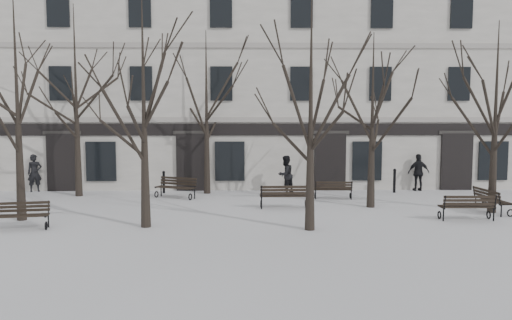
{
  "coord_description": "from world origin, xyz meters",
  "views": [
    {
      "loc": [
        -0.76,
        -17.26,
        3.76
      ],
      "look_at": [
        -0.36,
        3.0,
        1.99
      ],
      "focal_mm": 35.0,
      "sensor_mm": 36.0,
      "label": 1
    }
  ],
  "objects_px": {
    "tree_3": "(496,94)",
    "bench_5": "(491,200)",
    "bench_1": "(284,195)",
    "tree_1": "(143,84)",
    "bench_4": "(333,189)",
    "tree_0": "(16,78)",
    "bench_0": "(20,215)",
    "bench_3": "(176,187)",
    "tree_2": "(311,85)",
    "bench_2": "(467,206)"
  },
  "relations": [
    {
      "from": "tree_1",
      "to": "bench_0",
      "type": "bearing_deg",
      "value": -176.24
    },
    {
      "from": "bench_0",
      "to": "tree_1",
      "type": "bearing_deg",
      "value": -6.08
    },
    {
      "from": "tree_1",
      "to": "tree_3",
      "type": "distance_m",
      "value": 13.28
    },
    {
      "from": "tree_0",
      "to": "bench_0",
      "type": "xyz_separation_m",
      "value": [
        0.62,
        -1.49,
        -4.64
      ]
    },
    {
      "from": "tree_2",
      "to": "tree_3",
      "type": "distance_m",
      "value": 8.07
    },
    {
      "from": "tree_0",
      "to": "bench_1",
      "type": "distance_m",
      "value": 10.96
    },
    {
      "from": "tree_3",
      "to": "bench_3",
      "type": "relative_size",
      "value": 3.71
    },
    {
      "from": "tree_0",
      "to": "bench_3",
      "type": "relative_size",
      "value": 4.11
    },
    {
      "from": "tree_0",
      "to": "bench_0",
      "type": "relative_size",
      "value": 4.35
    },
    {
      "from": "bench_4",
      "to": "bench_5",
      "type": "bearing_deg",
      "value": 154.09
    },
    {
      "from": "bench_2",
      "to": "bench_3",
      "type": "relative_size",
      "value": 0.97
    },
    {
      "from": "bench_3",
      "to": "bench_4",
      "type": "distance_m",
      "value": 7.22
    },
    {
      "from": "tree_0",
      "to": "bench_2",
      "type": "height_order",
      "value": "tree_0"
    },
    {
      "from": "bench_5",
      "to": "tree_3",
      "type": "bearing_deg",
      "value": -67.76
    },
    {
      "from": "tree_1",
      "to": "bench_1",
      "type": "relative_size",
      "value": 3.89
    },
    {
      "from": "bench_5",
      "to": "tree_2",
      "type": "bearing_deg",
      "value": 105.95
    },
    {
      "from": "bench_0",
      "to": "bench_5",
      "type": "bearing_deg",
      "value": -1.22
    },
    {
      "from": "bench_1",
      "to": "tree_3",
      "type": "bearing_deg",
      "value": 171.72
    },
    {
      "from": "tree_3",
      "to": "bench_5",
      "type": "distance_m",
      "value": 4.12
    },
    {
      "from": "tree_0",
      "to": "bench_1",
      "type": "xyz_separation_m",
      "value": [
        9.72,
        2.13,
        -4.6
      ]
    },
    {
      "from": "tree_1",
      "to": "tree_3",
      "type": "bearing_deg",
      "value": 10.21
    },
    {
      "from": "bench_0",
      "to": "bench_4",
      "type": "bearing_deg",
      "value": 17.21
    },
    {
      "from": "bench_2",
      "to": "bench_3",
      "type": "distance_m",
      "value": 12.41
    },
    {
      "from": "bench_3",
      "to": "bench_4",
      "type": "height_order",
      "value": "bench_3"
    },
    {
      "from": "bench_1",
      "to": "bench_2",
      "type": "height_order",
      "value": "bench_1"
    },
    {
      "from": "tree_3",
      "to": "bench_2",
      "type": "height_order",
      "value": "tree_3"
    },
    {
      "from": "bench_1",
      "to": "bench_2",
      "type": "distance_m",
      "value": 6.93
    },
    {
      "from": "tree_0",
      "to": "bench_2",
      "type": "xyz_separation_m",
      "value": [
        16.17,
        -0.38,
        -4.61
      ]
    },
    {
      "from": "tree_1",
      "to": "tree_0",
      "type": "bearing_deg",
      "value": 165.54
    },
    {
      "from": "tree_1",
      "to": "tree_3",
      "type": "xyz_separation_m",
      "value": [
        13.07,
        2.35,
        -0.2
      ]
    },
    {
      "from": "tree_1",
      "to": "bench_1",
      "type": "height_order",
      "value": "tree_1"
    },
    {
      "from": "bench_0",
      "to": "bench_3",
      "type": "relative_size",
      "value": 0.95
    },
    {
      "from": "bench_3",
      "to": "bench_5",
      "type": "relative_size",
      "value": 1.04
    },
    {
      "from": "bench_4",
      "to": "tree_0",
      "type": "bearing_deg",
      "value": 24.1
    },
    {
      "from": "bench_0",
      "to": "bench_4",
      "type": "relative_size",
      "value": 1.09
    },
    {
      "from": "bench_2",
      "to": "tree_0",
      "type": "bearing_deg",
      "value": -0.65
    },
    {
      "from": "bench_2",
      "to": "bench_5",
      "type": "xyz_separation_m",
      "value": [
        1.6,
        1.49,
        -0.01
      ]
    },
    {
      "from": "tree_2",
      "to": "bench_5",
      "type": "bearing_deg",
      "value": 20.86
    },
    {
      "from": "bench_4",
      "to": "bench_0",
      "type": "bearing_deg",
      "value": 31.29
    },
    {
      "from": "tree_0",
      "to": "tree_1",
      "type": "relative_size",
      "value": 1.06
    },
    {
      "from": "tree_3",
      "to": "bench_1",
      "type": "bearing_deg",
      "value": 172.96
    },
    {
      "from": "bench_1",
      "to": "bench_2",
      "type": "relative_size",
      "value": 1.03
    },
    {
      "from": "tree_1",
      "to": "bench_2",
      "type": "bearing_deg",
      "value": 4.23
    },
    {
      "from": "bench_4",
      "to": "bench_5",
      "type": "height_order",
      "value": "bench_5"
    },
    {
      "from": "tree_2",
      "to": "bench_4",
      "type": "distance_m",
      "value": 7.72
    },
    {
      "from": "tree_1",
      "to": "bench_4",
      "type": "distance_m",
      "value": 10.25
    },
    {
      "from": "tree_2",
      "to": "bench_3",
      "type": "distance_m",
      "value": 9.52
    },
    {
      "from": "tree_0",
      "to": "tree_1",
      "type": "distance_m",
      "value": 4.91
    },
    {
      "from": "bench_2",
      "to": "bench_5",
      "type": "height_order",
      "value": "bench_2"
    },
    {
      "from": "bench_1",
      "to": "bench_4",
      "type": "xyz_separation_m",
      "value": [
        2.41,
        2.25,
        -0.07
      ]
    }
  ]
}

